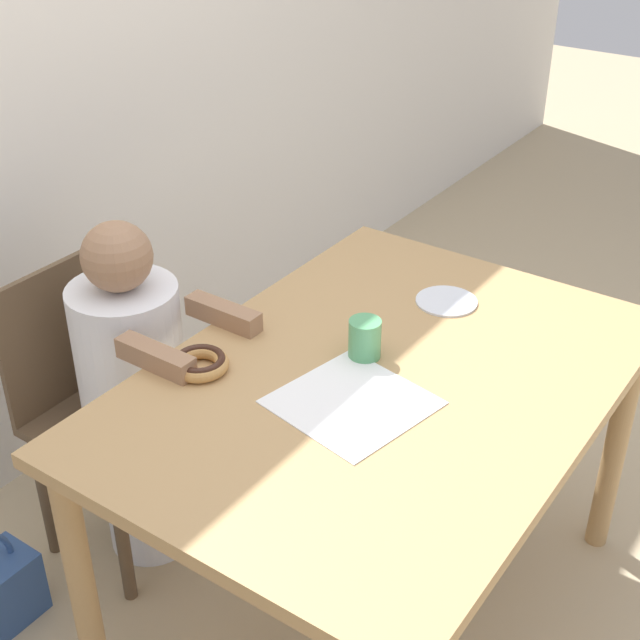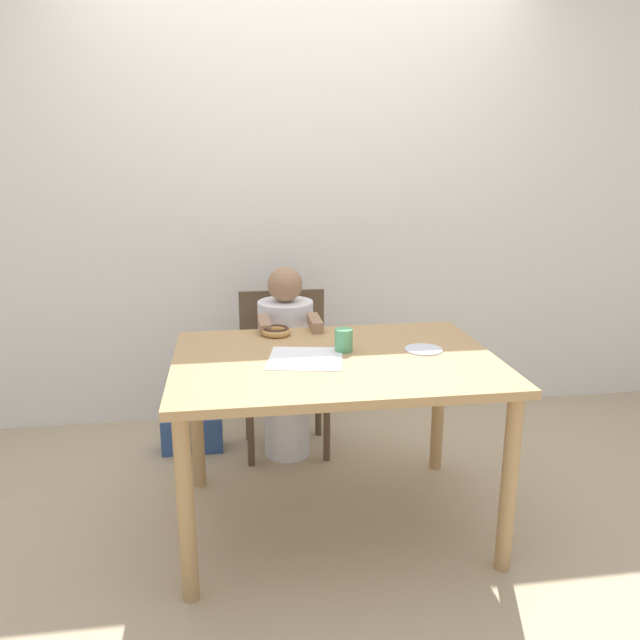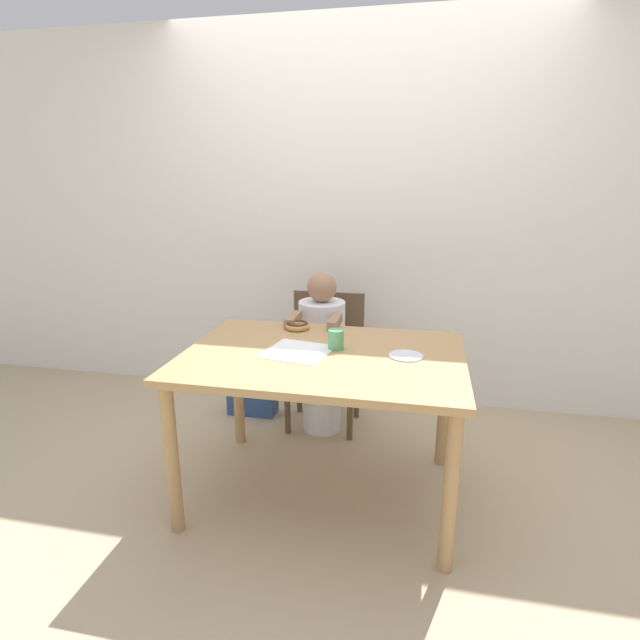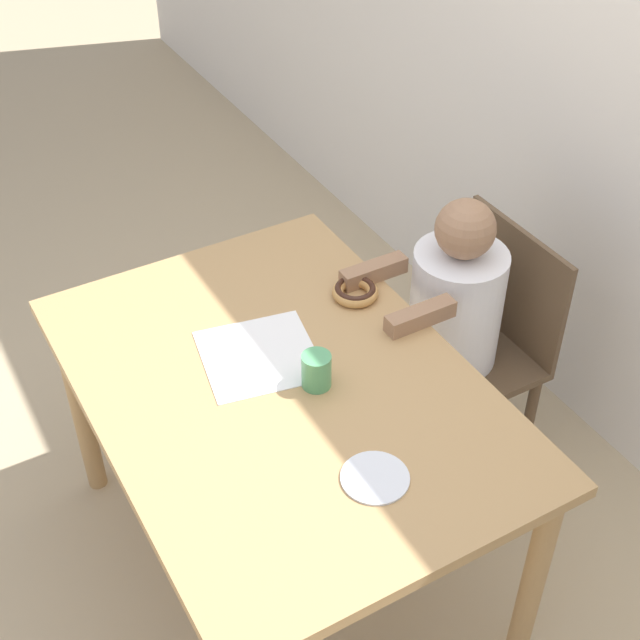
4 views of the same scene
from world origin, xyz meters
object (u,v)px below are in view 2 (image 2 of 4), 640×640
object	(u,v)px
donut	(276,331)
cup	(344,340)
handbag	(192,431)
chair	(284,366)
child_figure	(286,365)

from	to	relation	value
donut	cup	bearing A→B (deg)	-46.46
handbag	cup	xyz separation A→B (m)	(0.68, -0.70, 0.69)
chair	child_figure	xyz separation A→B (m)	(0.00, -0.11, 0.04)
chair	child_figure	bearing A→B (deg)	-90.00
chair	child_figure	distance (m)	0.12
chair	cup	distance (m)	0.79
donut	cup	distance (m)	0.38
child_figure	chair	bearing A→B (deg)	90.00
chair	child_figure	size ratio (longest dim) A/B	0.83
chair	handbag	distance (m)	0.60
child_figure	cup	distance (m)	0.68
donut	chair	bearing A→B (deg)	80.34
chair	handbag	world-z (taller)	chair
handbag	cup	distance (m)	1.19
chair	donut	size ratio (longest dim) A/B	6.38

